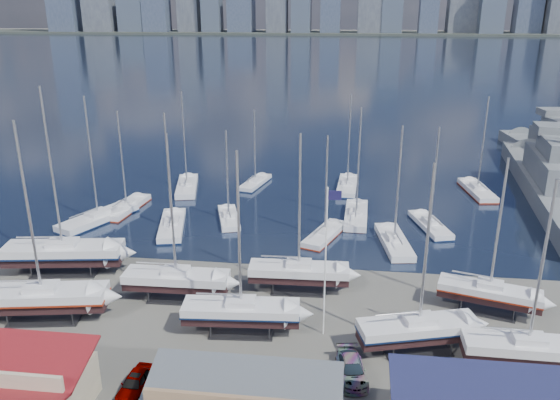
# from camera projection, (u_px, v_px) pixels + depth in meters

# --- Properties ---
(ground) EXTENTS (1400.00, 1400.00, 0.00)m
(ground) POSITION_uv_depth(u_px,v_px,m) (273.00, 315.00, 49.06)
(ground) COLOR #605E59
(ground) RESTS_ON ground
(water) EXTENTS (1400.00, 600.00, 0.40)m
(water) POSITION_uv_depth(u_px,v_px,m) (340.00, 53.00, 339.36)
(water) COLOR #1C2740
(water) RESTS_ON ground
(far_shore) EXTENTS (1400.00, 80.00, 2.20)m
(far_shore) POSITION_uv_depth(u_px,v_px,m) (344.00, 33.00, 582.38)
(far_shore) COLOR #2D332D
(far_shore) RESTS_ON ground
(sailboat_cradle_0) EXTENTS (12.47, 5.16, 19.29)m
(sailboat_cradle_0) POSITION_uv_depth(u_px,v_px,m) (64.00, 253.00, 56.31)
(sailboat_cradle_0) COLOR #2D2D33
(sailboat_cradle_0) RESTS_ON ground
(sailboat_cradle_1) EXTENTS (11.50, 5.01, 17.84)m
(sailboat_cradle_1) POSITION_uv_depth(u_px,v_px,m) (43.00, 298.00, 47.70)
(sailboat_cradle_1) COLOR #2D2D33
(sailboat_cradle_1) RESTS_ON ground
(sailboat_cradle_2) EXTENTS (9.88, 2.95, 16.04)m
(sailboat_cradle_2) POSITION_uv_depth(u_px,v_px,m) (176.00, 279.00, 51.11)
(sailboat_cradle_2) COLOR #2D2D33
(sailboat_cradle_2) RESTS_ON ground
(sailboat_cradle_3) EXTENTS (10.05, 3.47, 15.97)m
(sailboat_cradle_3) POSITION_uv_depth(u_px,v_px,m) (241.00, 311.00, 45.74)
(sailboat_cradle_3) COLOR #2D2D33
(sailboat_cradle_3) RESTS_ON ground
(sailboat_cradle_4) EXTENTS (9.67, 3.01, 15.67)m
(sailboat_cradle_4) POSITION_uv_depth(u_px,v_px,m) (299.00, 272.00, 52.58)
(sailboat_cradle_4) COLOR #2D2D33
(sailboat_cradle_4) RESTS_ON ground
(sailboat_cradle_5) EXTENTS (10.10, 5.30, 15.74)m
(sailboat_cradle_5) POSITION_uv_depth(u_px,v_px,m) (419.00, 329.00, 43.22)
(sailboat_cradle_5) COLOR #2D2D33
(sailboat_cradle_5) RESTS_ON ground
(sailboat_cradle_6) EXTENTS (9.24, 4.86, 14.51)m
(sailboat_cradle_6) POSITION_uv_depth(u_px,v_px,m) (489.00, 293.00, 48.89)
(sailboat_cradle_6) COLOR #2D2D33
(sailboat_cradle_6) RESTS_ON ground
(sailboat_cradle_7) EXTENTS (9.37, 2.72, 15.31)m
(sailboat_cradle_7) POSITION_uv_depth(u_px,v_px,m) (527.00, 349.00, 40.77)
(sailboat_cradle_7) COLOR #2D2D33
(sailboat_cradle_7) RESTS_ON ground
(sailboat_moored_0) EXTENTS (7.66, 11.63, 16.96)m
(sailboat_moored_0) POSITION_uv_depth(u_px,v_px,m) (98.00, 220.00, 70.43)
(sailboat_moored_0) COLOR black
(sailboat_moored_0) RESTS_ON water
(sailboat_moored_1) EXTENTS (3.71, 9.79, 14.29)m
(sailboat_moored_1) POSITION_uv_depth(u_px,v_px,m) (127.00, 208.00, 74.43)
(sailboat_moored_1) COLOR black
(sailboat_moored_1) RESTS_ON water
(sailboat_moored_2) EXTENTS (5.07, 10.69, 15.56)m
(sailboat_moored_2) POSITION_uv_depth(u_px,v_px,m) (187.00, 188.00, 82.97)
(sailboat_moored_2) COLOR black
(sailboat_moored_2) RESTS_ON water
(sailboat_moored_3) EXTENTS (5.14, 10.63, 15.32)m
(sailboat_moored_3) POSITION_uv_depth(u_px,v_px,m) (172.00, 227.00, 68.05)
(sailboat_moored_3) COLOR black
(sailboat_moored_3) RESTS_ON water
(sailboat_moored_4) EXTENTS (4.59, 8.57, 12.47)m
(sailboat_moored_4) POSITION_uv_depth(u_px,v_px,m) (229.00, 218.00, 70.75)
(sailboat_moored_4) COLOR black
(sailboat_moored_4) RESTS_ON water
(sailboat_moored_5) EXTENTS (4.19, 8.62, 12.42)m
(sailboat_moored_5) POSITION_uv_depth(u_px,v_px,m) (255.00, 183.00, 85.02)
(sailboat_moored_5) COLOR black
(sailboat_moored_5) RESTS_ON water
(sailboat_moored_6) EXTENTS (5.37, 9.08, 13.11)m
(sailboat_moored_6) POSITION_uv_depth(u_px,v_px,m) (325.00, 235.00, 65.56)
(sailboat_moored_6) COLOR black
(sailboat_moored_6) RESTS_ON water
(sailboat_moored_7) EXTENTS (3.25, 10.25, 15.31)m
(sailboat_moored_7) POSITION_uv_depth(u_px,v_px,m) (356.00, 217.00, 71.42)
(sailboat_moored_7) COLOR black
(sailboat_moored_7) RESTS_ON water
(sailboat_moored_8) EXTENTS (3.32, 10.18, 15.02)m
(sailboat_moored_8) POSITION_uv_depth(u_px,v_px,m) (347.00, 187.00, 83.35)
(sailboat_moored_8) COLOR black
(sailboat_moored_8) RESTS_ON water
(sailboat_moored_9) EXTENTS (4.15, 10.09, 14.80)m
(sailboat_moored_9) POSITION_uv_depth(u_px,v_px,m) (394.00, 243.00, 63.32)
(sailboat_moored_9) COLOR black
(sailboat_moored_9) RESTS_ON water
(sailboat_moored_10) EXTENTS (4.77, 9.38, 13.51)m
(sailboat_moored_10) POSITION_uv_depth(u_px,v_px,m) (430.00, 226.00, 68.35)
(sailboat_moored_10) COLOR black
(sailboat_moored_10) RESTS_ON water
(sailboat_moored_11) EXTENTS (4.13, 10.36, 15.07)m
(sailboat_moored_11) POSITION_uv_depth(u_px,v_px,m) (477.00, 191.00, 81.26)
(sailboat_moored_11) COLOR black
(sailboat_moored_11) RESTS_ON water
(naval_ship_east) EXTENTS (12.93, 48.42, 18.31)m
(naval_ship_east) POSITION_uv_depth(u_px,v_px,m) (554.00, 186.00, 79.37)
(naval_ship_east) COLOR slate
(naval_ship_east) RESTS_ON water
(naval_ship_west) EXTENTS (10.20, 38.94, 17.47)m
(naval_ship_west) POSITION_uv_depth(u_px,v_px,m) (556.00, 155.00, 95.78)
(naval_ship_west) COLOR slate
(naval_ship_west) RESTS_ON water
(car_a) EXTENTS (1.89, 4.21, 1.41)m
(car_a) POSITION_uv_depth(u_px,v_px,m) (135.00, 383.00, 39.11)
(car_a) COLOR gray
(car_a) RESTS_ON ground
(car_b) EXTENTS (4.39, 1.74, 1.42)m
(car_b) POSITION_uv_depth(u_px,v_px,m) (213.00, 386.00, 38.78)
(car_b) COLOR gray
(car_b) RESTS_ON ground
(car_c) EXTENTS (3.33, 5.25, 1.35)m
(car_c) POSITION_uv_depth(u_px,v_px,m) (229.00, 386.00, 38.79)
(car_c) COLOR gray
(car_c) RESTS_ON ground
(car_d) EXTENTS (2.74, 5.08, 1.40)m
(car_d) POSITION_uv_depth(u_px,v_px,m) (352.00, 369.00, 40.61)
(car_d) COLOR gray
(car_d) RESTS_ON ground
(flagpole) EXTENTS (1.15, 0.12, 13.10)m
(flagpole) POSITION_uv_depth(u_px,v_px,m) (327.00, 252.00, 43.72)
(flagpole) COLOR white
(flagpole) RESTS_ON ground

